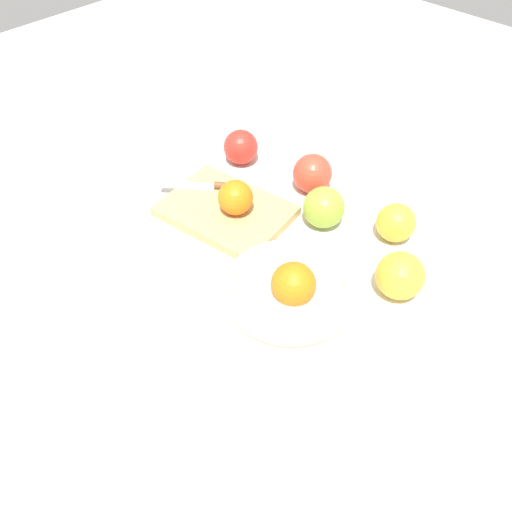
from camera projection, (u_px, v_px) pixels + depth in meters
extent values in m
plane|color=silver|center=(273.00, 243.00, 0.91)|extent=(2.40, 2.40, 0.00)
cylinder|color=beige|center=(288.00, 301.00, 0.78)|extent=(0.19, 0.19, 0.06)
torus|color=beige|center=(289.00, 289.00, 0.76)|extent=(0.20, 0.20, 0.02)
sphere|color=orange|center=(293.00, 284.00, 0.75)|extent=(0.07, 0.07, 0.07)
cube|color=tan|center=(226.00, 211.00, 0.96)|extent=(0.25, 0.20, 0.02)
sphere|color=orange|center=(237.00, 196.00, 0.92)|extent=(0.06, 0.06, 0.06)
cube|color=silver|center=(187.00, 185.00, 0.99)|extent=(0.10, 0.08, 0.00)
cylinder|color=brown|center=(226.00, 186.00, 0.98)|extent=(0.04, 0.04, 0.01)
sphere|color=#D6422D|center=(312.00, 173.00, 0.99)|extent=(0.08, 0.08, 0.08)
sphere|color=red|center=(241.00, 147.00, 1.06)|extent=(0.07, 0.07, 0.07)
sphere|color=gold|center=(396.00, 223.00, 0.90)|extent=(0.07, 0.07, 0.07)
sphere|color=gold|center=(400.00, 276.00, 0.80)|extent=(0.08, 0.08, 0.08)
sphere|color=#8EB738|center=(324.00, 207.00, 0.92)|extent=(0.08, 0.08, 0.08)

